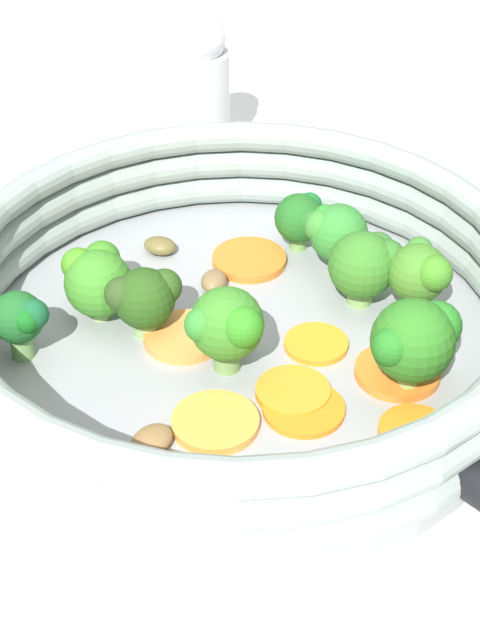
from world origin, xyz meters
name	(u,v)px	position (x,y,z in m)	size (l,w,h in m)	color
ground_plane	(240,365)	(0.00, 0.00, 0.00)	(4.00, 4.00, 0.00)	white
skillet	(240,353)	(0.00, 0.00, 0.01)	(0.32, 0.32, 0.02)	#939699
skillet_rim_wall	(240,300)	(0.00, 0.00, 0.05)	(0.33, 0.33, 0.06)	#8F9D95
skillet_rivet_left	(395,507)	(0.07, 0.14, 0.02)	(0.01, 0.01, 0.01)	#989296
carrot_slice_0	(157,482)	(0.12, 0.03, 0.02)	(0.04, 0.04, 0.00)	orange
carrot_slice_1	(183,337)	(0.02, -0.03, 0.02)	(0.05, 0.05, 0.01)	#F39241
carrot_slice_2	(215,422)	(0.07, 0.03, 0.02)	(0.05, 0.05, 0.00)	#F69D3C
carrot_slice_3	(304,409)	(0.03, 0.06, 0.02)	(0.04, 0.04, 0.00)	orange
carrot_slice_4	(316,344)	(-0.02, 0.04, 0.02)	(0.04, 0.04, 0.00)	orange
carrot_slice_5	(397,372)	(-0.02, 0.09, 0.02)	(0.05, 0.05, 0.00)	orange
carrot_slice_6	(293,392)	(0.02, 0.05, 0.02)	(0.04, 0.04, 0.00)	orange
carrot_slice_7	(209,484)	(0.10, 0.05, 0.02)	(0.03, 0.03, 0.00)	orange
carrot_slice_8	(415,431)	(0.01, 0.12, 0.02)	(0.04, 0.04, 0.00)	orange
carrot_slice_9	(249,260)	(-0.07, -0.04, 0.02)	(0.05, 0.05, 0.01)	orange
broccoli_floret_0	(227,326)	(0.03, 0.01, 0.05)	(0.04, 0.05, 0.05)	#71994F
broccoli_floret_1	(335,232)	(-0.09, 0.01, 0.05)	(0.04, 0.04, 0.05)	#6F944B
broccoli_floret_2	(302,218)	(-0.10, -0.02, 0.04)	(0.03, 0.03, 0.04)	#76A34E
broccoli_floret_3	(97,279)	(0.03, -0.08, 0.04)	(0.04, 0.04, 0.04)	#88B25B
broccoli_floret_4	(146,297)	(0.02, -0.05, 0.04)	(0.04, 0.04, 0.04)	#83AE62
broccoli_floret_5	(420,272)	(-0.08, 0.07, 0.05)	(0.04, 0.04, 0.05)	#669656
broccoli_floret_6	(415,339)	(-0.02, 0.10, 0.05)	(0.05, 0.05, 0.06)	#7EAB60
broccoli_floret_7	(19,319)	(0.08, -0.09, 0.05)	(0.03, 0.03, 0.04)	#71A25A
broccoli_floret_8	(367,263)	(-0.07, 0.04, 0.04)	(0.05, 0.04, 0.05)	#7DA553
mushroom_piece_0	(160,246)	(-0.05, -0.09, 0.02)	(0.02, 0.02, 0.01)	brown
mushroom_piece_1	(152,440)	(0.10, 0.01, 0.02)	(0.03, 0.02, 0.01)	olive
mushroom_piece_2	(214,281)	(-0.03, -0.04, 0.02)	(0.02, 0.02, 0.01)	olive
salt_shaker	(202,90)	(-0.19, -0.16, 0.06)	(0.04, 0.04, 0.12)	silver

